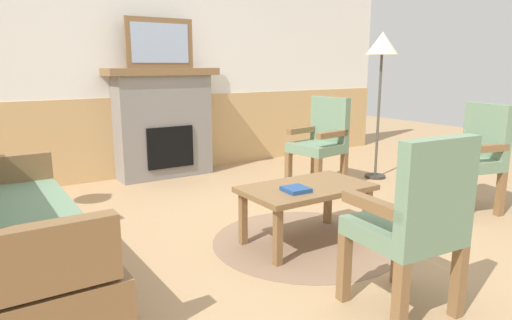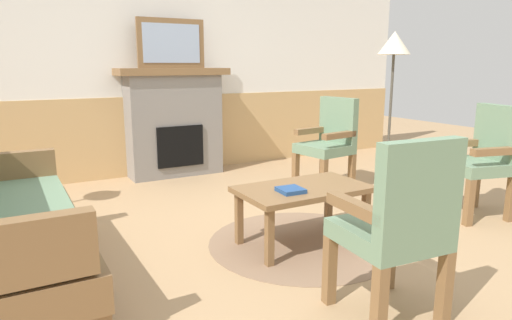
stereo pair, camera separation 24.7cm
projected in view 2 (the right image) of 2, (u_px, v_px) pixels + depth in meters
ground_plane at (278, 237)px, 3.53m from camera, size 14.00×14.00×0.00m
wall_back at (165, 65)px, 5.47m from camera, size 7.20×0.14×2.70m
fireplace at (174, 122)px, 5.40m from camera, size 1.30×0.44×1.28m
framed_picture at (171, 43)px, 5.21m from camera, size 0.80×0.04×0.56m
couch at (9, 224)px, 2.66m from camera, size 0.70×1.80×0.98m
coffee_table at (303, 194)px, 3.33m from camera, size 0.96×0.56×0.44m
round_rug at (302, 242)px, 3.41m from camera, size 1.41×1.41×0.01m
book_on_table at (291, 190)px, 3.17m from camera, size 0.18×0.18×0.03m
armchair_near_fireplace at (483, 156)px, 3.94m from camera, size 0.58×0.58×0.98m
armchair_by_window_left at (329, 140)px, 4.79m from camera, size 0.54×0.54×0.98m
armchair_front_left at (398, 222)px, 2.28m from camera, size 0.52×0.52×0.98m
floor_lamp_by_chairs at (394, 53)px, 4.99m from camera, size 0.36×0.36×1.68m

